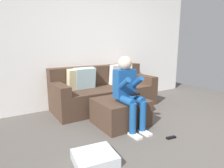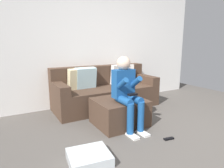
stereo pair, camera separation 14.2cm
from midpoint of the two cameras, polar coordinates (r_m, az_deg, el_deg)
ground_plane at (r=2.79m, az=20.33°, el=-16.13°), size 6.48×6.48×0.00m
wall_back at (r=4.29m, az=-2.53°, el=10.96°), size 4.99×0.10×2.44m
couch_sectional at (r=3.99m, az=-1.16°, el=-1.96°), size 2.07×0.84×0.84m
ottoman at (r=3.14m, az=3.45°, el=-8.15°), size 0.76×0.69×0.41m
person_seated at (r=2.89m, az=5.76°, el=-1.48°), size 0.33×0.60×1.09m
storage_bin at (r=2.27m, az=-4.83°, el=-20.62°), size 0.49×0.45×0.11m
remote_near_ottoman at (r=2.86m, az=17.68°, el=-14.99°), size 0.15×0.07×0.02m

